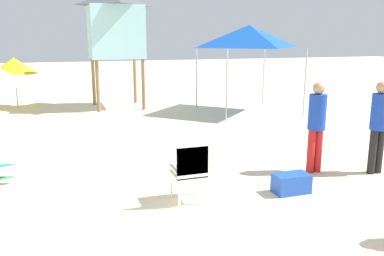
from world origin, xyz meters
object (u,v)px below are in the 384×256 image
lifeguard_tower (115,25)px  cooler_box (291,183)px  lifeguard_near_left (379,121)px  lifeguard_near_center (317,121)px  beach_umbrella_left (14,66)px  popup_canopy (249,36)px  stacked_plastic_chairs (190,166)px

lifeguard_tower → cooler_box: lifeguard_tower is taller
lifeguard_near_left → lifeguard_near_center: (-1.05, 0.41, -0.01)m
lifeguard_near_left → beach_umbrella_left: (-6.94, 9.89, 0.51)m
cooler_box → lifeguard_near_center: bearing=38.3°
lifeguard_near_left → popup_canopy: bearing=85.2°
lifeguard_near_center → beach_umbrella_left: size_ratio=0.95×
lifeguard_near_center → lifeguard_tower: (-2.41, 8.45, 1.92)m
stacked_plastic_chairs → popup_canopy: bearing=57.5°
popup_canopy → cooler_box: popup_canopy is taller
beach_umbrella_left → popup_canopy: bearing=-24.4°
popup_canopy → cooler_box: 7.69m
lifeguard_tower → cooler_box: 9.72m
stacked_plastic_chairs → lifeguard_near_left: lifeguard_near_left is taller
cooler_box → beach_umbrella_left: bearing=115.6°
stacked_plastic_chairs → popup_canopy: popup_canopy is taller
lifeguard_near_left → beach_umbrella_left: size_ratio=0.96×
lifeguard_near_center → cooler_box: 1.49m
lifeguard_near_left → cooler_box: (-2.02, -0.35, -0.84)m
beach_umbrella_left → cooler_box: 11.44m
popup_canopy → lifeguard_tower: bearing=149.5°
popup_canopy → beach_umbrella_left: bearing=155.6°
beach_umbrella_left → cooler_box: bearing=-64.4°
lifeguard_near_center → lifeguard_tower: size_ratio=0.42×
lifeguard_near_center → beach_umbrella_left: bearing=121.9°
lifeguard_near_left → lifeguard_tower: bearing=111.3°
lifeguard_near_left → popup_canopy: 6.69m
lifeguard_near_left → lifeguard_near_center: size_ratio=1.01×
lifeguard_near_center → cooler_box: lifeguard_near_center is taller
lifeguard_near_left → popup_canopy: size_ratio=0.60×
lifeguard_near_center → beach_umbrella_left: beach_umbrella_left is taller
lifeguard_tower → beach_umbrella_left: size_ratio=2.24×
lifeguard_near_center → lifeguard_near_left: bearing=-21.5°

